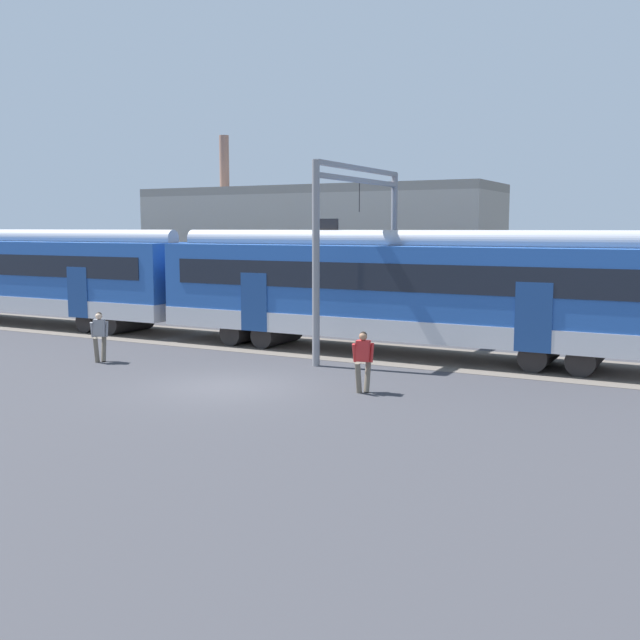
% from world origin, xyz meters
% --- Properties ---
extents(ground_plane, '(160.00, 160.00, 0.00)m').
position_xyz_m(ground_plane, '(0.00, 0.00, 0.00)').
color(ground_plane, '#38383D').
extents(track_bed, '(80.00, 4.40, 0.01)m').
position_xyz_m(track_bed, '(-8.84, 7.21, 0.01)').
color(track_bed, '#605951').
rests_on(track_bed, ground).
extents(commuter_train, '(38.05, 3.07, 4.73)m').
position_xyz_m(commuter_train, '(-6.36, 7.21, 2.25)').
color(commuter_train, silver).
rests_on(commuter_train, ground).
extents(pedestrian_grey, '(0.50, 0.71, 1.67)m').
position_xyz_m(pedestrian_grey, '(-5.97, 1.28, 0.99)').
color(pedestrian_grey, '#6B6051').
rests_on(pedestrian_grey, ground).
extents(pedestrian_red, '(0.54, 0.68, 1.67)m').
position_xyz_m(pedestrian_red, '(3.64, 1.16, 0.99)').
color(pedestrian_red, '#6B6051').
rests_on(pedestrian_red, ground).
extents(catenary_gantry, '(0.24, 6.64, 6.53)m').
position_xyz_m(catenary_gantry, '(0.66, 7.21, 4.31)').
color(catenary_gantry, gray).
rests_on(catenary_gantry, ground).
extents(background_building, '(18.01, 5.00, 9.20)m').
position_xyz_m(background_building, '(-5.93, 16.05, 3.21)').
color(background_building, gray).
rests_on(background_building, ground).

